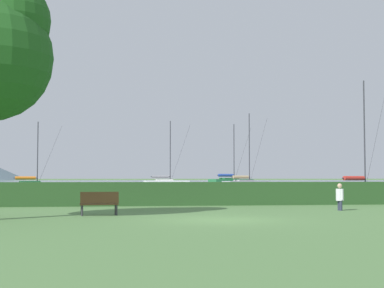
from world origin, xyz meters
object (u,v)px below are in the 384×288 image
(sailboat_slip_8, at_px, (33,186))
(sailboat_slip_4, at_px, (362,188))
(sailboat_slip_3, at_px, (167,183))
(sailboat_slip_0, at_px, (232,182))
(sailboat_slip_5, at_px, (247,184))
(park_bench_near_path, at_px, (99,202))
(person_seated_viewer, at_px, (340,196))

(sailboat_slip_8, bearing_deg, sailboat_slip_4, -53.23)
(sailboat_slip_3, xyz_separation_m, sailboat_slip_4, (13.01, -38.45, -0.05))
(sailboat_slip_0, xyz_separation_m, sailboat_slip_4, (0.79, -50.36, -0.14))
(sailboat_slip_8, bearing_deg, sailboat_slip_5, -0.89)
(sailboat_slip_3, bearing_deg, park_bench_near_path, -105.37)
(sailboat_slip_3, relative_size, park_bench_near_path, 6.32)
(park_bench_near_path, bearing_deg, sailboat_slip_4, 41.73)
(person_seated_viewer, bearing_deg, sailboat_slip_5, 77.98)
(sailboat_slip_4, height_order, person_seated_viewer, sailboat_slip_4)
(sailboat_slip_5, xyz_separation_m, sailboat_slip_8, (-27.00, -8.38, -0.06))
(sailboat_slip_0, distance_m, park_bench_near_path, 77.25)
(sailboat_slip_0, height_order, sailboat_slip_8, sailboat_slip_0)
(sailboat_slip_8, distance_m, person_seated_viewer, 47.14)
(sailboat_slip_5, bearing_deg, person_seated_viewer, -118.89)
(sailboat_slip_3, distance_m, person_seated_viewer, 60.43)
(sailboat_slip_0, xyz_separation_m, person_seated_viewer, (-10.16, -72.30, -0.04))
(sailboat_slip_0, relative_size, sailboat_slip_3, 1.07)
(sailboat_slip_4, relative_size, park_bench_near_path, 6.35)
(sailboat_slip_0, bearing_deg, sailboat_slip_8, -156.91)
(park_bench_near_path, distance_m, person_seated_viewer, 11.14)
(sailboat_slip_4, xyz_separation_m, sailboat_slip_5, (-3.09, 29.52, 0.04))
(sailboat_slip_4, relative_size, person_seated_viewer, 7.95)
(sailboat_slip_5, bearing_deg, sailboat_slip_3, 117.77)
(sailboat_slip_0, distance_m, sailboat_slip_3, 17.06)
(sailboat_slip_3, xyz_separation_m, sailboat_slip_8, (-17.08, -17.32, -0.07))
(sailboat_slip_8, bearing_deg, park_bench_near_path, -97.85)
(sailboat_slip_3, bearing_deg, sailboat_slip_8, -141.86)
(sailboat_slip_8, distance_m, park_bench_near_path, 45.82)
(sailboat_slip_4, height_order, sailboat_slip_8, sailboat_slip_4)
(sailboat_slip_5, bearing_deg, park_bench_near_path, -129.59)
(sailboat_slip_5, height_order, person_seated_viewer, sailboat_slip_5)
(sailboat_slip_3, relative_size, sailboat_slip_4, 1.00)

